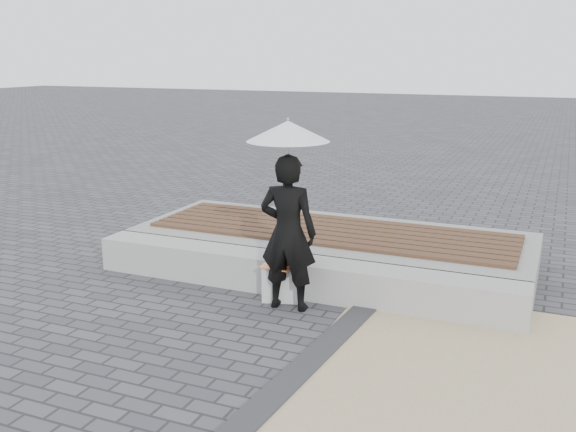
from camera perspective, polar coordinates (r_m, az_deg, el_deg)
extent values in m
plane|color=#47474B|center=(6.03, -5.32, -11.62)|extent=(80.00, 80.00, 0.00)
cube|color=#303032|center=(5.32, -0.62, -15.02)|extent=(0.61, 5.20, 0.04)
cube|color=#9C9C97|center=(7.29, 0.66, -5.23)|extent=(5.00, 0.45, 0.40)
cube|color=gray|center=(8.35, 3.83, -2.72)|extent=(5.00, 2.00, 0.40)
imported|color=black|center=(6.66, 0.00, -1.49)|extent=(0.63, 0.44, 1.64)
cylinder|color=#ADADB2|center=(6.53, 0.00, 2.96)|extent=(0.01, 0.01, 0.84)
cone|color=silver|center=(6.46, 0.00, 7.50)|extent=(0.84, 0.84, 0.20)
sphere|color=#ADADB2|center=(6.44, 0.00, 8.52)|extent=(0.03, 0.03, 0.03)
cube|color=black|center=(7.12, 0.52, -3.06)|extent=(0.32, 0.13, 0.22)
cube|color=silver|center=(7.02, -0.67, -5.95)|extent=(0.42, 0.27, 0.41)
cube|color=#FD3A4C|center=(6.90, -0.84, -4.45)|extent=(0.36, 0.28, 0.01)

